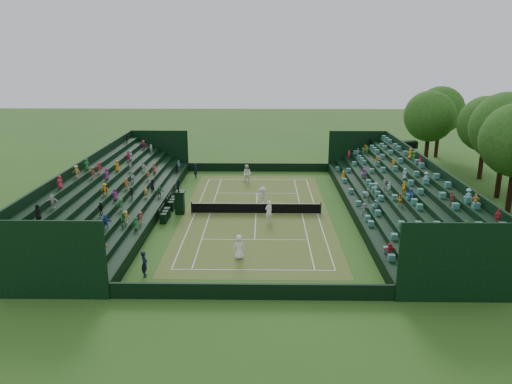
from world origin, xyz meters
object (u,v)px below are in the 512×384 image
Objects in this scene: player_near_west at (239,247)px; player_near_east at (269,212)px; umpire_chair at (179,199)px; player_far_west at (247,174)px; tennis_net at (256,208)px; player_far_east at (262,196)px.

player_near_west is 0.90× the size of player_near_east.
player_near_east is at bearing -118.25° from player_near_west.
umpire_chair is 8.23m from player_near_east.
player_far_west is (-0.11, 20.57, 0.14)m from player_near_west.
umpire_chair is 1.54× the size of player_far_west.
tennis_net is at bearing -98.84° from player_near_east.
player_far_west reaches higher than tennis_net.
umpire_chair is (-6.80, -0.19, 0.81)m from tennis_net.
umpire_chair reaches higher than tennis_net.
tennis_net is at bearing 1.56° from umpire_chair.
player_near_west is at bearing -95.85° from tennis_net.
player_near_west is (5.78, -9.81, -0.46)m from umpire_chair.
tennis_net is 5.97× the size of player_near_east.
tennis_net is at bearing -108.39° from player_near_west.
umpire_chair reaches higher than player_near_west.
player_near_west reaches higher than tennis_net.
player_far_west is (-2.25, 12.98, 0.03)m from player_near_east.
umpire_chair is at bearing -178.44° from tennis_net.
player_far_west is at bearing 67.72° from player_far_east.
player_near_east reaches higher than tennis_net.
umpire_chair is 12.17m from player_far_west.
player_near_east is (7.91, -2.22, -0.36)m from umpire_chair.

